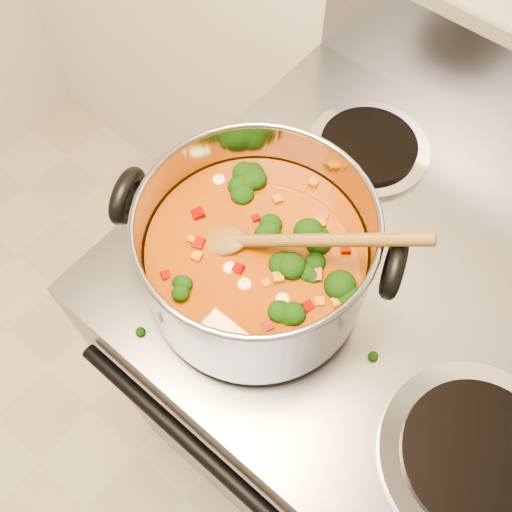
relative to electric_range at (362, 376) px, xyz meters
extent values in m
cube|color=gray|center=(0.00, 0.00, -0.01)|extent=(0.78, 0.68, 0.92)
cylinder|color=black|center=(0.00, -0.36, 0.33)|extent=(0.66, 0.02, 0.02)
cylinder|color=#A5A5AD|center=(-0.18, -0.16, 0.46)|extent=(0.24, 0.24, 0.01)
cylinder|color=black|center=(-0.18, -0.16, 0.46)|extent=(0.18, 0.18, 0.01)
cylinder|color=#A5A5AD|center=(0.18, -0.16, 0.46)|extent=(0.24, 0.24, 0.01)
cylinder|color=black|center=(0.18, -0.16, 0.46)|extent=(0.18, 0.18, 0.01)
cylinder|color=#A5A5AD|center=(-0.18, 0.15, 0.46)|extent=(0.20, 0.20, 0.01)
cylinder|color=black|center=(-0.18, 0.15, 0.46)|extent=(0.15, 0.15, 0.01)
cylinder|color=#9C9CA4|center=(-0.17, -0.15, 0.55)|extent=(0.29, 0.29, 0.16)
torus|color=#9C9CA4|center=(-0.17, -0.15, 0.63)|extent=(0.29, 0.29, 0.01)
cylinder|color=#8F3F0D|center=(-0.17, -0.15, 0.52)|extent=(0.27, 0.27, 0.10)
torus|color=black|center=(-0.32, -0.21, 0.60)|extent=(0.05, 0.08, 0.08)
torus|color=black|center=(-0.02, -0.09, 0.60)|extent=(0.05, 0.08, 0.08)
ellipsoid|color=black|center=(-0.21, -0.12, 0.57)|extent=(0.04, 0.04, 0.03)
ellipsoid|color=black|center=(-0.20, -0.14, 0.57)|extent=(0.04, 0.04, 0.03)
ellipsoid|color=black|center=(-0.06, -0.10, 0.57)|extent=(0.04, 0.04, 0.03)
ellipsoid|color=black|center=(-0.15, -0.26, 0.57)|extent=(0.04, 0.04, 0.03)
ellipsoid|color=black|center=(-0.08, -0.12, 0.57)|extent=(0.04, 0.04, 0.03)
ellipsoid|color=black|center=(-0.22, -0.07, 0.57)|extent=(0.04, 0.04, 0.03)
ellipsoid|color=black|center=(-0.10, -0.08, 0.57)|extent=(0.04, 0.04, 0.03)
ellipsoid|color=black|center=(-0.21, -0.12, 0.57)|extent=(0.04, 0.04, 0.03)
ellipsoid|color=black|center=(-0.20, -0.09, 0.57)|extent=(0.04, 0.04, 0.03)
ellipsoid|color=black|center=(-0.26, -0.10, 0.57)|extent=(0.04, 0.04, 0.03)
ellipsoid|color=#770504|center=(-0.26, -0.12, 0.57)|extent=(0.01, 0.01, 0.01)
ellipsoid|color=#770504|center=(-0.08, -0.20, 0.57)|extent=(0.01, 0.01, 0.01)
ellipsoid|color=#770504|center=(-0.14, -0.11, 0.57)|extent=(0.01, 0.01, 0.01)
ellipsoid|color=#770504|center=(-0.16, -0.04, 0.57)|extent=(0.01, 0.01, 0.01)
ellipsoid|color=#770504|center=(-0.25, -0.17, 0.57)|extent=(0.01, 0.01, 0.01)
ellipsoid|color=#770504|center=(-0.04, -0.15, 0.57)|extent=(0.01, 0.01, 0.01)
ellipsoid|color=#770504|center=(-0.16, -0.04, 0.57)|extent=(0.01, 0.01, 0.01)
ellipsoid|color=#770504|center=(-0.23, -0.12, 0.57)|extent=(0.01, 0.01, 0.01)
ellipsoid|color=#770504|center=(-0.18, -0.23, 0.57)|extent=(0.01, 0.01, 0.01)
ellipsoid|color=#770504|center=(-0.24, -0.15, 0.57)|extent=(0.01, 0.01, 0.01)
ellipsoid|color=#770504|center=(-0.15, -0.16, 0.57)|extent=(0.01, 0.01, 0.01)
ellipsoid|color=#770504|center=(-0.16, -0.03, 0.57)|extent=(0.01, 0.01, 0.01)
ellipsoid|color=#770504|center=(-0.21, -0.26, 0.57)|extent=(0.01, 0.01, 0.01)
ellipsoid|color=#AA5E09|center=(-0.12, -0.14, 0.57)|extent=(0.01, 0.01, 0.01)
ellipsoid|color=#AA5E09|center=(-0.26, -0.15, 0.57)|extent=(0.01, 0.01, 0.01)
ellipsoid|color=#AA5E09|center=(-0.25, -0.07, 0.57)|extent=(0.01, 0.01, 0.01)
ellipsoid|color=#AA5E09|center=(-0.27, -0.13, 0.57)|extent=(0.01, 0.01, 0.01)
ellipsoid|color=#AA5E09|center=(-0.23, -0.11, 0.57)|extent=(0.01, 0.01, 0.01)
ellipsoid|color=#AA5E09|center=(-0.15, -0.22, 0.57)|extent=(0.01, 0.01, 0.01)
ellipsoid|color=#AA5E09|center=(-0.09, -0.06, 0.57)|extent=(0.01, 0.01, 0.01)
ellipsoid|color=#AA5E09|center=(-0.10, -0.20, 0.57)|extent=(0.01, 0.01, 0.01)
ellipsoid|color=#AA5E09|center=(-0.05, -0.15, 0.57)|extent=(0.01, 0.01, 0.01)
ellipsoid|color=#AA5E09|center=(-0.24, -0.14, 0.57)|extent=(0.01, 0.01, 0.01)
ellipsoid|color=#AA5E09|center=(-0.20, -0.13, 0.57)|extent=(0.01, 0.01, 0.01)
ellipsoid|color=beige|center=(-0.09, -0.14, 0.57)|extent=(0.02, 0.02, 0.01)
ellipsoid|color=beige|center=(-0.23, -0.13, 0.57)|extent=(0.02, 0.02, 0.01)
ellipsoid|color=beige|center=(-0.20, -0.05, 0.57)|extent=(0.02, 0.02, 0.01)
ellipsoid|color=beige|center=(-0.06, -0.10, 0.57)|extent=(0.02, 0.02, 0.01)
ellipsoid|color=beige|center=(-0.14, -0.26, 0.57)|extent=(0.02, 0.02, 0.01)
ellipsoid|color=brown|center=(-0.21, -0.17, 0.56)|extent=(0.09, 0.07, 0.04)
cylinder|color=brown|center=(-0.10, -0.12, 0.61)|extent=(0.22, 0.13, 0.10)
ellipsoid|color=black|center=(-0.29, -0.29, 0.46)|extent=(0.01, 0.01, 0.01)
ellipsoid|color=black|center=(-0.37, -0.08, 0.46)|extent=(0.01, 0.01, 0.01)
ellipsoid|color=black|center=(0.05, -0.05, 0.46)|extent=(0.01, 0.01, 0.01)
ellipsoid|color=black|center=(-0.12, -0.32, 0.46)|extent=(0.01, 0.01, 0.01)
camera|label=1|loc=(0.06, -0.42, 1.17)|focal=40.00mm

